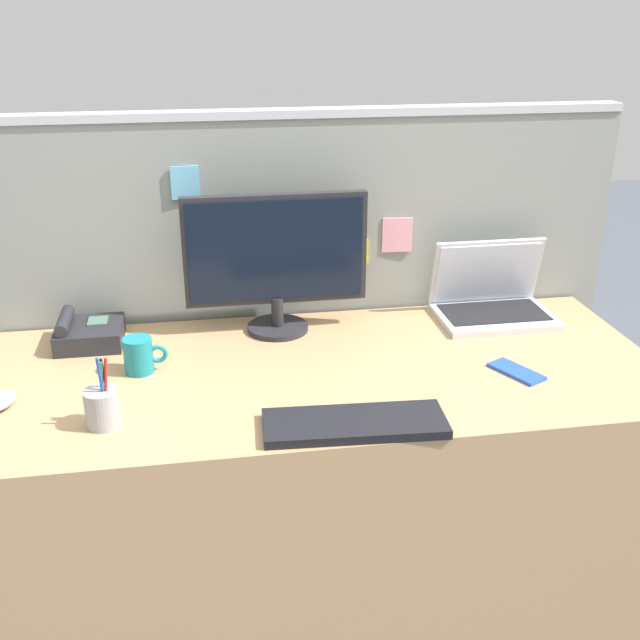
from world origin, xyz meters
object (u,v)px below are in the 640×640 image
Objects in this scene: desktop_monitor at (276,257)px; laptop at (491,298)px; coffee_mug at (139,355)px; keyboard_main at (355,424)px; desk_phone at (88,333)px; pen_cup at (102,407)px; cell_phone_blue_case at (516,371)px; computer_mouse_right_hand at (2,400)px.

desktop_monitor reaches higher than laptop.
coffee_mug is (-0.39, -0.22, -0.18)m from desktop_monitor.
laptop is at bearing 50.23° from keyboard_main.
desktop_monitor is 0.69m from laptop.
pen_cup is at bearing -79.50° from desk_phone.
laptop is 1.22m from desk_phone.
desktop_monitor is at bearing 179.99° from laptop.
cell_phone_blue_case is 1.30× the size of coffee_mug.
coffee_mug is at bearing 75.49° from pen_cup.
laptop is 0.40m from cell_phone_blue_case.
laptop is at bearing 11.89° from coffee_mug.
desktop_monitor reaches higher than cell_phone_blue_case.
coffee_mug is (-0.50, 0.37, 0.04)m from keyboard_main.
desktop_monitor is 0.48m from coffee_mug.
computer_mouse_right_hand is at bearing 167.02° from keyboard_main.
desk_phone is at bearing 141.84° from keyboard_main.
pen_cup reaches higher than keyboard_main.
desktop_monitor is at bearing 29.79° from coffee_mug.
cell_phone_blue_case is at bearing -33.73° from desktop_monitor.
desk_phone is at bearing 72.04° from computer_mouse_right_hand.
laptop is at bearing 51.92° from cell_phone_blue_case.
cell_phone_blue_case is (0.59, -0.39, -0.22)m from desktop_monitor.
coffee_mug is at bearing -52.78° from desk_phone.
pen_cup is 1.21× the size of cell_phone_blue_case.
computer_mouse_right_hand is at bearing -153.38° from desktop_monitor.
desktop_monitor reaches higher than coffee_mug.
computer_mouse_right_hand is at bearing 152.22° from pen_cup.
pen_cup is at bearing -104.51° from coffee_mug.
keyboard_main is (0.66, -0.58, -0.02)m from desk_phone.
coffee_mug is at bearing -150.21° from desktop_monitor.
coffee_mug is at bearing -168.11° from laptop.
desktop_monitor reaches higher than pen_cup.
laptop is 3.05× the size of coffee_mug.
computer_mouse_right_hand is (-0.71, -0.36, -0.21)m from desktop_monitor.
desk_phone reaches higher than computer_mouse_right_hand.
pen_cup is at bearing 172.67° from keyboard_main.
laptop reaches higher than pen_cup.
coffee_mug is (-1.06, -0.22, -0.01)m from laptop.
desktop_monitor is 5.30× the size of computer_mouse_right_hand.
coffee_mug is at bearing 143.30° from cell_phone_blue_case.
desktop_monitor reaches higher than keyboard_main.
pen_cup is at bearing -156.50° from laptop.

